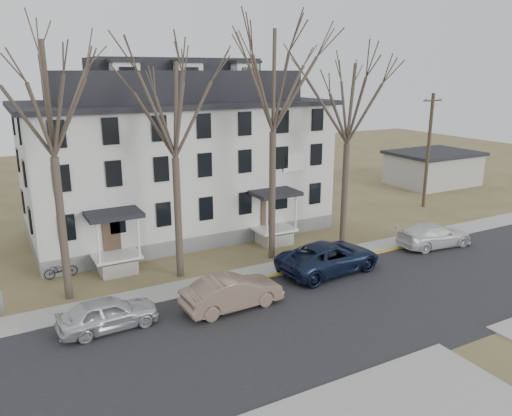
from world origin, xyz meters
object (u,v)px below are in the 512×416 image
bicycle_left (61,270)px  utility_pole_far (428,150)px  tree_far_left (47,91)px  car_white (434,236)px  boarding_house (177,157)px  tree_center (273,73)px  tree_mid_right (349,98)px  car_tan (232,293)px  car_silver (108,314)px  car_navy (329,258)px  tree_mid_left (173,103)px

bicycle_left → utility_pole_far: bearing=-88.4°
tree_far_left → bicycle_left: tree_far_left is taller
utility_pole_far → car_white: bearing=-133.1°
boarding_house → bicycle_left: bearing=-149.5°
tree_center → tree_mid_right: 5.70m
boarding_house → car_tan: bearing=-99.4°
utility_pole_far → boarding_house: bearing=169.1°
tree_mid_right → car_silver: size_ratio=2.89×
car_tan → car_navy: size_ratio=0.80×
boarding_house → tree_center: tree_center is taller
tree_far_left → utility_pole_far: (29.50, 4.20, -5.44)m
tree_mid_left → tree_center: bearing=0.0°
bicycle_left → tree_far_left: bearing=178.7°
utility_pole_far → tree_center: bearing=-166.5°
car_navy → car_white: bearing=-93.6°
utility_pole_far → car_tan: 24.82m
boarding_house → tree_center: (3.00, -8.15, 5.71)m
tree_center → car_tan: size_ratio=2.95×
tree_far_left → car_silver: tree_far_left is taller
tree_mid_left → car_navy: size_ratio=2.03×
tree_center → tree_mid_right: (5.50, 0.00, -1.48)m
tree_mid_right → utility_pole_far: 13.55m
tree_far_left → bicycle_left: size_ratio=7.61×
car_tan → car_white: bearing=-86.5°
tree_mid_left → utility_pole_far: size_ratio=1.34×
utility_pole_far → car_white: (-7.12, -7.61, -4.15)m
car_navy → bicycle_left: (-13.69, 6.45, -0.40)m
tree_mid_left → car_tan: bearing=-80.7°
tree_mid_left → car_tan: size_ratio=2.55×
car_navy → tree_far_left: bearing=70.7°
utility_pole_far → car_tan: (-22.68, -9.23, -4.08)m
tree_mid_left → car_tan: (0.82, -5.03, -8.78)m
car_silver → tree_mid_right: bearing=-77.8°
car_navy → car_silver: bearing=88.2°
tree_center → boarding_house: bearing=110.2°
tree_mid_right → car_navy: size_ratio=2.03×
tree_far_left → utility_pole_far: 30.29m
car_tan → utility_pole_far: bearing=-70.3°
tree_center → bicycle_left: tree_center is taller
tree_far_left → car_navy: bearing=-14.6°
car_silver → bicycle_left: car_silver is taller
tree_mid_right → car_navy: tree_mid_right is taller
boarding_house → car_silver: bearing=-122.7°
tree_far_left → tree_center: (12.00, 0.00, 0.74)m
bicycle_left → car_tan: bearing=-140.2°
tree_mid_left → car_white: tree_mid_left is taller
tree_mid_left → utility_pole_far: 24.33m
tree_center → car_navy: size_ratio=2.34×
tree_center → car_white: (10.38, -3.41, -10.33)m
tree_mid_right → bicycle_left: (-17.48, 2.87, -9.13)m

